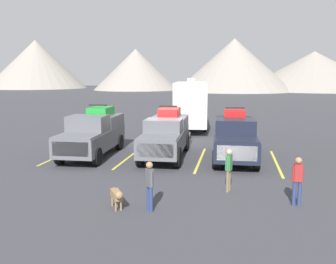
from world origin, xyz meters
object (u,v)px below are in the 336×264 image
at_px(pickup_truck_b, 166,134).
at_px(person_b, 229,167).
at_px(person_c, 150,183).
at_px(pickup_truck_a, 93,133).
at_px(pickup_truck_c, 235,136).
at_px(person_a, 298,178).
at_px(camper_trailer_a, 191,103).
at_px(dog, 117,195).

height_order(pickup_truck_b, person_b, pickup_truck_b).
bearing_deg(person_c, pickup_truck_a, 123.56).
bearing_deg(pickup_truck_a, pickup_truck_c, 4.88).
bearing_deg(pickup_truck_c, person_b, -91.99).
xyz_separation_m(person_a, person_c, (-4.60, -1.33, -0.02)).
bearing_deg(person_b, camper_trailer_a, 102.44).
height_order(pickup_truck_a, person_c, pickup_truck_a).
distance_m(pickup_truck_a, pickup_truck_c, 7.37).
bearing_deg(person_a, pickup_truck_c, 107.42).
bearing_deg(pickup_truck_a, person_b, -33.84).
bearing_deg(pickup_truck_b, pickup_truck_c, 3.61).
bearing_deg(dog, camper_trailer_a, 89.18).
bearing_deg(pickup_truck_c, person_a, -72.58).
distance_m(pickup_truck_b, person_c, 7.65).
bearing_deg(person_b, pickup_truck_a, 146.16).
distance_m(camper_trailer_a, dog, 16.97).
relative_size(pickup_truck_b, camper_trailer_a, 0.75).
height_order(pickup_truck_c, person_b, pickup_truck_c).
height_order(pickup_truck_b, dog, pickup_truck_b).
relative_size(person_a, person_c, 1.02).
height_order(pickup_truck_c, person_c, pickup_truck_c).
bearing_deg(person_b, dog, -144.25).
bearing_deg(pickup_truck_c, camper_trailer_a, 110.52).
height_order(pickup_truck_a, dog, pickup_truck_a).
bearing_deg(pickup_truck_b, person_a, -48.41).
xyz_separation_m(pickup_truck_a, camper_trailer_a, (3.97, 9.63, 0.88)).
xyz_separation_m(person_c, dog, (-1.04, -0.07, -0.45)).
height_order(person_c, dog, person_c).
distance_m(pickup_truck_a, pickup_truck_b, 3.84).
xyz_separation_m(camper_trailer_a, person_c, (0.80, -16.82, -1.18)).
height_order(camper_trailer_a, person_b, camper_trailer_a).
bearing_deg(pickup_truck_a, dog, -62.83).
xyz_separation_m(person_a, dog, (-5.65, -1.41, -0.47)).
distance_m(pickup_truck_c, camper_trailer_a, 9.66).
bearing_deg(dog, person_b, 35.75).
bearing_deg(person_c, pickup_truck_c, 71.78).
height_order(pickup_truck_b, person_a, pickup_truck_b).
xyz_separation_m(pickup_truck_b, pickup_truck_c, (3.52, 0.22, -0.03)).
distance_m(pickup_truck_b, person_a, 8.37).
distance_m(pickup_truck_b, dog, 7.70).
height_order(pickup_truck_a, person_b, pickup_truck_a).
xyz_separation_m(pickup_truck_a, pickup_truck_c, (7.34, 0.63, -0.05)).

